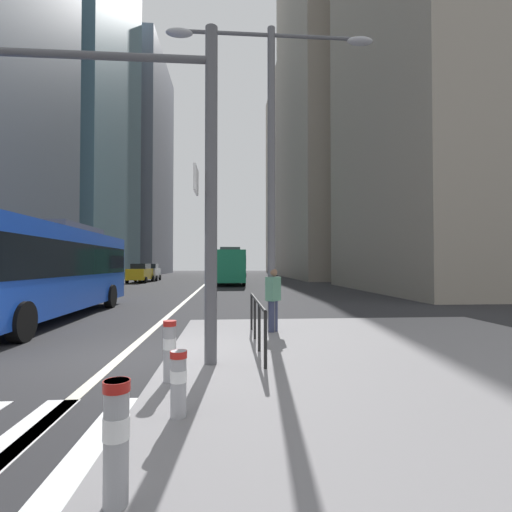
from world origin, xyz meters
The scene contains 20 objects.
ground_plane centered at (0.00, 20.00, 0.00)m, with size 160.00×160.00×0.00m, color #28282B.
median_island centered at (5.50, -1.00, 0.07)m, with size 9.00×10.00×0.15m, color gray.
lane_centre_line centered at (0.00, 30.00, 0.01)m, with size 0.20×80.00×0.01m, color beige.
office_tower_left_mid centered at (-16.00, 39.20, 23.74)m, with size 10.05×19.44×47.48m, color slate.
office_tower_left_far centered at (-16.00, 64.44, 20.68)m, with size 11.88×22.69×41.37m, color slate.
office_tower_right_mid centered at (17.00, 43.40, 27.92)m, with size 12.82×25.30×55.85m, color gray.
office_tower_right_far centered at (17.00, 70.02, 20.13)m, with size 11.56×21.95×40.27m, color gray.
city_bus_blue_oncoming centered at (-4.08, 5.23, 1.84)m, with size 2.82×11.25×3.40m.
city_bus_red_receding centered at (2.27, 28.16, 1.84)m, with size 2.87×11.34×3.40m.
car_oncoming_mid centered at (-6.87, 31.37, 0.99)m, with size 2.11×4.61×1.94m.
car_receding_near centered at (3.66, 46.48, 0.99)m, with size 2.20×4.09×1.94m.
car_receding_far centered at (2.41, 56.71, 0.99)m, with size 2.15×4.20×1.94m.
car_oncoming_far centered at (-6.72, 35.39, 0.99)m, with size 2.18×4.18×1.94m.
traffic_signal_gantry centered at (0.02, -1.21, 4.08)m, with size 5.62×0.65×6.00m.
street_lamp_post centered at (3.30, 1.81, 5.28)m, with size 5.50×0.32×8.00m.
bollard_front centered at (1.36, -5.00, 0.65)m, with size 0.20×0.20×0.90m.
bollard_left centered at (1.61, -3.45, 0.57)m, with size 0.20×0.20×0.75m.
bollard_right centered at (1.30, -2.14, 0.65)m, with size 0.20×0.20×0.90m.
pedestrian_railing centered at (2.80, 0.28, 0.86)m, with size 0.06×3.78×0.98m.
pedestrian_waiting centered at (3.34, 1.79, 1.06)m, with size 0.43×0.44×1.64m.
Camera 1 is at (2.17, -7.80, 1.90)m, focal length 26.06 mm.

